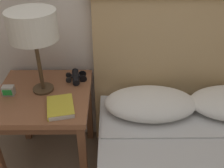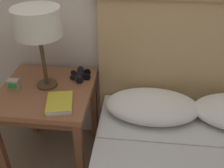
{
  "view_description": "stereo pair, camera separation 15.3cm",
  "coord_description": "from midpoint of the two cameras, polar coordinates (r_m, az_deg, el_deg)",
  "views": [
    {
      "loc": [
        -0.11,
        -0.73,
        1.56
      ],
      "look_at": [
        -0.1,
        0.55,
        0.72
      ],
      "focal_mm": 42.0,
      "sensor_mm": 36.0,
      "label": 1
    },
    {
      "loc": [
        0.05,
        -0.72,
        1.56
      ],
      "look_at": [
        -0.1,
        0.55,
        0.72
      ],
      "focal_mm": 42.0,
      "sensor_mm": 36.0,
      "label": 2
    }
  ],
  "objects": [
    {
      "name": "table_lamp",
      "position": [
        1.55,
        -13.19,
        12.57
      ],
      "size": [
        0.27,
        0.27,
        0.51
      ],
      "color": "#4C3823",
      "rests_on": "nightstand"
    },
    {
      "name": "book_on_nightstand",
      "position": [
        1.53,
        -8.64,
        -4.23
      ],
      "size": [
        0.18,
        0.22,
        0.03
      ],
      "color": "silver",
      "rests_on": "nightstand"
    },
    {
      "name": "nightstand",
      "position": [
        1.74,
        -11.46,
        -3.37
      ],
      "size": [
        0.58,
        0.58,
        0.62
      ],
      "color": "brown",
      "rests_on": "ground_plane"
    },
    {
      "name": "binoculars_pair",
      "position": [
        1.77,
        -4.48,
        1.95
      ],
      "size": [
        0.15,
        0.16,
        0.05
      ],
      "color": "black",
      "rests_on": "nightstand"
    },
    {
      "name": "alarm_clock",
      "position": [
        1.74,
        -18.31,
        -0.06
      ],
      "size": [
        0.07,
        0.05,
        0.06
      ],
      "color": "#B7B2A8",
      "rests_on": "nightstand"
    }
  ]
}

